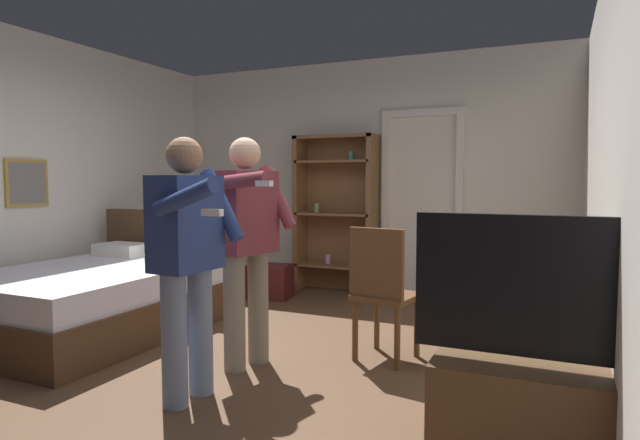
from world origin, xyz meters
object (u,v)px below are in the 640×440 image
tv_flatscreen (536,397)px  wooden_chair (382,288)px  person_blue_shirt (188,252)px  person_striped_shirt (247,236)px  bookshelf (336,207)px  side_table (478,299)px  laptop (472,261)px  bed (99,297)px  bottle_on_table (499,257)px  suitcase_dark (268,281)px

tv_flatscreen → wooden_chair: size_ratio=1.19×
tv_flatscreen → person_blue_shirt: 2.01m
tv_flatscreen → person_blue_shirt: person_blue_shirt is taller
person_striped_shirt → bookshelf: bearing=98.9°
bookshelf → side_table: 2.80m
person_blue_shirt → person_striped_shirt: (0.01, 0.65, 0.03)m
person_striped_shirt → laptop: bearing=25.0°
bed → person_blue_shirt: person_blue_shirt is taller
bed → side_table: bed is taller
side_table → bed: bearing=-171.4°
tv_flatscreen → laptop: (-0.48, 1.35, 0.40)m
tv_flatscreen → laptop: tv_flatscreen is taller
bookshelf → bottle_on_table: 2.91m
person_striped_shirt → person_blue_shirt: bearing=-90.6°
laptop → bottle_on_table: size_ratio=1.77×
side_table → suitcase_dark: 2.81m
tv_flatscreen → suitcase_dark: (-2.91, 2.70, -0.17)m
bookshelf → side_table: bookshelf is taller
bed → bottle_on_table: 3.37m
side_table → bottle_on_table: bottle_on_table is taller
wooden_chair → person_striped_shirt: 1.05m
wooden_chair → side_table: bearing=19.3°
side_table → person_blue_shirt: bearing=-137.7°
side_table → laptop: (-0.05, -0.04, 0.28)m
bed → suitcase_dark: size_ratio=4.16×
laptop → bookshelf: bearing=132.8°
person_blue_shirt → person_striped_shirt: size_ratio=0.97×
bed → person_striped_shirt: size_ratio=1.26×
wooden_chair → bottle_on_table: bearing=10.6°
side_table → wooden_chair: 0.69m
bed → bookshelf: (1.25, 2.45, 0.70)m
tv_flatscreen → person_striped_shirt: bearing=160.7°
bottle_on_table → person_blue_shirt: size_ratio=0.15×
person_blue_shirt → suitcase_dark: person_blue_shirt is taller
bookshelf → tv_flatscreen: 4.15m
laptop → suitcase_dark: (-2.42, 1.35, -0.57)m
bookshelf → side_table: size_ratio=2.65×
bookshelf → person_blue_shirt: bookshelf is taller
bottle_on_table → suitcase_dark: bearing=152.0°
wooden_chair → person_blue_shirt: (-0.85, -1.14, 0.36)m
bottle_on_table → person_blue_shirt: person_blue_shirt is taller
laptop → wooden_chair: size_ratio=0.43×
laptop → person_striped_shirt: size_ratio=0.26×
bed → laptop: size_ratio=4.86×
bed → person_blue_shirt: bearing=-27.9°
bed → side_table: (3.17, 0.48, 0.17)m
side_table → person_striped_shirt: bearing=-154.5°
bed → person_blue_shirt: size_ratio=1.30×
laptop → person_blue_shirt: bearing=-137.7°
bottle_on_table → suitcase_dark: (-2.61, 1.39, -0.62)m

